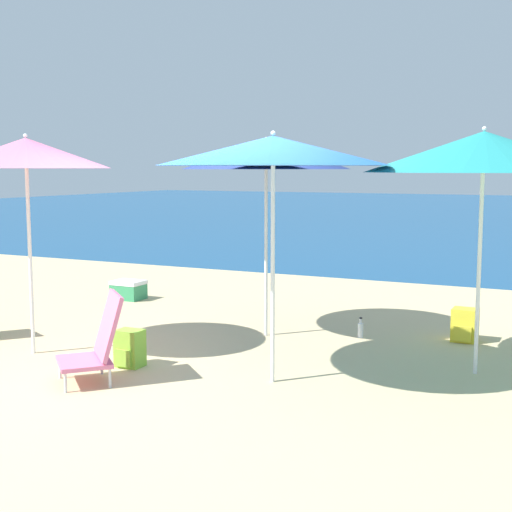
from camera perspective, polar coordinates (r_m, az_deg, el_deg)
name	(u,v)px	position (r m, az deg, el deg)	size (l,w,h in m)	color
ground_plane	(197,370)	(6.57, -4.77, -9.09)	(60.00, 60.00, 0.00)	#D1BA89
beach_umbrella_teal	(484,152)	(6.49, 17.75, 7.94)	(2.06, 2.06, 2.18)	white
beach_umbrella_navy	(266,155)	(7.66, 0.82, 8.06)	(1.80, 1.80, 2.15)	white
beach_umbrella_pink	(26,153)	(7.25, -17.92, 7.82)	(1.60, 1.60, 2.15)	white
beach_umbrella_blue	(273,151)	(5.95, 1.37, 8.40)	(1.94, 1.94, 2.13)	white
beach_chair_pink	(98,341)	(6.28, -12.55, -6.68)	(0.73, 0.73, 0.77)	silver
backpack_yellow	(465,325)	(7.88, 16.37, -5.34)	(0.26, 0.26, 0.35)	yellow
backpack_lime	(130,349)	(6.73, -10.08, -7.31)	(0.24, 0.22, 0.34)	#8ECC3D
water_bottle	(361,330)	(7.84, 8.36, -5.84)	(0.06, 0.06, 0.22)	silver
cooler_box	(128,290)	(10.14, -10.17, -2.68)	(0.43, 0.34, 0.26)	#338C59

